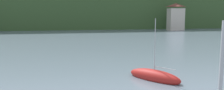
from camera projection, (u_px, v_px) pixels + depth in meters
The scene contains 3 objects.
wooded_hillside at pixel (61, 9), 114.67m from camera, with size 352.00×70.79×47.72m.
shore_building_westcentral at pixel (176, 17), 76.17m from camera, with size 5.09×3.44×8.72m.
sailboat_mid_4 at pixel (154, 76), 18.38m from camera, with size 3.69×4.46×5.09m.
Camera 1 is at (-3.82, 21.40, 5.08)m, focal length 37.57 mm.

